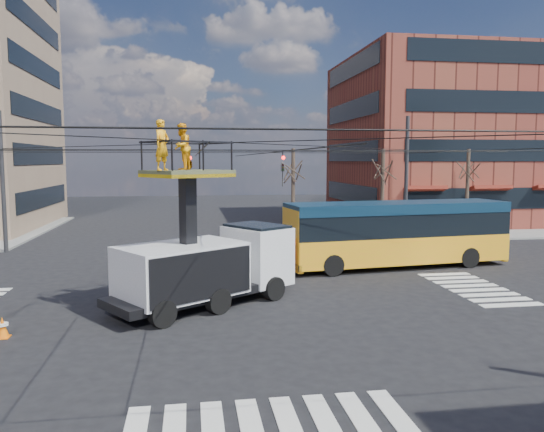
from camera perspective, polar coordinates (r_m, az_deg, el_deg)
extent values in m
plane|color=black|center=(20.62, -4.36, -8.73)|extent=(120.00, 120.00, 0.00)
cube|color=slate|center=(46.94, 19.98, -0.69)|extent=(18.00, 18.00, 0.12)
cube|color=black|center=(45.47, -23.37, 1.85)|extent=(0.12, 13.60, 1.50)
cube|color=black|center=(45.38, -23.54, 6.05)|extent=(0.12, 13.60, 1.50)
cube|color=black|center=(45.53, -23.72, 10.24)|extent=(0.12, 13.60, 1.50)
cube|color=black|center=(45.93, -23.90, 14.39)|extent=(0.12, 13.60, 1.50)
cube|color=black|center=(46.56, -24.09, 18.44)|extent=(0.12, 13.60, 1.50)
cube|color=maroon|center=(49.80, 19.62, 7.69)|extent=(20.00, 16.00, 14.00)
cube|color=black|center=(42.97, 24.46, 1.74)|extent=(17.00, 0.12, 1.58)
cube|color=black|center=(45.99, 8.37, 2.46)|extent=(0.12, 13.60, 1.58)
cube|color=black|center=(42.89, 24.66, 6.41)|extent=(17.00, 0.12, 1.57)
cube|color=black|center=(45.91, 8.44, 6.83)|extent=(0.12, 13.60, 1.57)
cube|color=black|center=(43.09, 24.87, 11.07)|extent=(17.00, 0.12, 1.57)
cube|color=black|center=(46.10, 8.50, 11.18)|extent=(0.12, 13.60, 1.57)
cube|color=black|center=(43.57, 25.08, 15.65)|extent=(17.00, 0.12, 1.57)
cube|color=black|center=(46.55, 8.57, 15.47)|extent=(0.12, 13.60, 1.57)
cylinder|color=#2D2D30|center=(34.64, 14.24, 3.77)|extent=(0.24, 0.24, 8.00)
cylinder|color=#2D2D30|center=(33.60, -26.99, 3.24)|extent=(0.24, 0.24, 8.00)
cylinder|color=black|center=(31.92, -6.09, 6.80)|extent=(24.00, 0.03, 0.03)
cylinder|color=black|center=(8.04, 1.91, 9.31)|extent=(24.00, 0.03, 0.03)
cylinder|color=black|center=(24.03, 25.60, 6.52)|extent=(0.03, 24.00, 0.03)
cylinder|color=black|center=(19.95, -4.49, 7.89)|extent=(24.02, 24.02, 0.03)
cylinder|color=black|center=(19.95, -4.49, 7.89)|extent=(24.02, 24.02, 0.03)
cylinder|color=black|center=(18.75, -4.21, 7.10)|extent=(24.00, 0.03, 0.03)
cylinder|color=black|center=(21.14, -4.73, 6.97)|extent=(24.00, 0.03, 0.03)
cylinder|color=black|center=(19.89, -7.96, 6.70)|extent=(0.03, 24.00, 0.03)
cylinder|color=black|center=(20.07, -1.04, 6.75)|extent=(0.03, 24.00, 0.03)
imported|color=black|center=(23.23, 1.17, 5.66)|extent=(0.16, 0.20, 1.00)
imported|color=black|center=(24.89, -8.80, 6.19)|extent=(0.26, 1.24, 0.50)
cylinder|color=#382B21|center=(34.08, 2.28, 2.23)|extent=(0.24, 0.24, 6.00)
cylinder|color=#382B21|center=(35.71, 11.78, 2.28)|extent=(0.24, 0.24, 6.00)
cylinder|color=#382B21|center=(38.22, 20.25, 2.28)|extent=(0.24, 0.24, 6.00)
cube|color=black|center=(19.44, -7.41, -8.00)|extent=(7.02, 5.77, 0.30)
cube|color=silver|center=(20.81, -1.62, -4.20)|extent=(2.84, 3.00, 2.20)
cube|color=black|center=(20.69, -1.62, -2.02)|extent=(2.62, 2.80, 0.80)
cube|color=silver|center=(18.74, -9.70, -5.74)|extent=(4.88, 4.44, 1.80)
cylinder|color=black|center=(20.08, 0.16, -7.79)|extent=(0.94, 0.80, 0.90)
cylinder|color=black|center=(21.77, -4.03, -6.72)|extent=(0.94, 0.80, 0.90)
cylinder|color=black|center=(18.45, -5.81, -9.07)|extent=(0.94, 0.80, 0.90)
cylinder|color=black|center=(20.27, -9.79, -7.74)|extent=(0.94, 0.80, 0.90)
cylinder|color=black|center=(17.26, -11.72, -10.23)|extent=(0.94, 0.80, 0.90)
cylinder|color=black|center=(19.20, -15.34, -8.65)|extent=(0.94, 0.80, 0.90)
cube|color=black|center=(18.64, -9.02, -0.58)|extent=(0.63, 0.63, 3.45)
cube|color=#46472A|center=(18.53, -9.11, 4.72)|extent=(3.33, 3.20, 0.12)
cube|color=yellow|center=(18.53, -9.10, 4.35)|extent=(3.33, 3.20, 0.12)
imported|color=#FFA410|center=(17.66, -11.74, 7.48)|extent=(0.68, 0.72, 1.65)
imported|color=#FFA410|center=(18.70, -9.68, 7.37)|extent=(0.85, 0.95, 1.61)
cube|color=#ECAC16|center=(26.89, 13.28, -3.33)|extent=(11.24, 3.90, 1.30)
cube|color=black|center=(26.73, 13.34, -0.79)|extent=(11.24, 3.85, 1.10)
cube|color=#0D263A|center=(26.65, 13.39, 0.92)|extent=(11.24, 3.90, 0.50)
cube|color=#ECAC16|center=(24.66, 2.23, -2.48)|extent=(0.54, 2.48, 2.80)
cube|color=#ECAC16|center=(29.78, 22.47, -1.47)|extent=(0.54, 2.48, 2.80)
cube|color=black|center=(24.84, 2.11, -5.11)|extent=(0.46, 2.60, 0.30)
cube|color=gold|center=(24.54, 2.47, 0.41)|extent=(0.29, 1.60, 0.35)
cylinder|color=black|center=(24.28, 6.58, -5.29)|extent=(1.03, 0.42, 1.00)
cylinder|color=black|center=(26.44, 4.65, -4.34)|extent=(1.03, 0.42, 1.00)
cylinder|color=black|center=(27.75, 20.45, -4.21)|extent=(1.03, 0.42, 1.00)
cylinder|color=black|center=(29.66, 17.77, -3.48)|extent=(1.03, 0.42, 1.00)
cone|color=orange|center=(17.90, -27.01, -10.62)|extent=(0.36, 0.36, 0.63)
imported|color=red|center=(24.14, 1.95, -4.44)|extent=(0.65, 1.12, 1.73)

